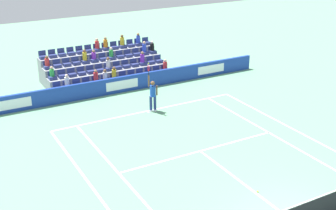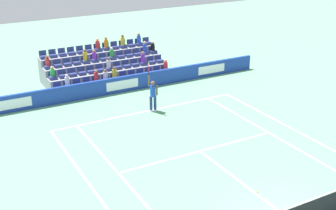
{
  "view_description": "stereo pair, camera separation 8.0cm",
  "coord_description": "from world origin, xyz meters",
  "views": [
    {
      "loc": [
        10.41,
        9.23,
        9.9
      ],
      "look_at": [
        -0.15,
        -9.74,
        1.1
      ],
      "focal_mm": 48.51,
      "sensor_mm": 36.0,
      "label": 1
    },
    {
      "loc": [
        10.34,
        9.27,
        9.9
      ],
      "look_at": [
        -0.15,
        -9.74,
        1.1
      ],
      "focal_mm": 48.51,
      "sensor_mm": 36.0,
      "label": 2
    }
  ],
  "objects": [
    {
      "name": "line_service",
      "position": [
        0.0,
        -6.4,
        0.0
      ],
      "size": [
        8.23,
        0.1,
        0.01
      ],
      "primitive_type": "cube",
      "color": "white",
      "rests_on": "ground"
    },
    {
      "name": "line_singles_sideline_left",
      "position": [
        4.12,
        -5.95,
        0.0
      ],
      "size": [
        0.1,
        11.89,
        0.01
      ],
      "primitive_type": "cube",
      "color": "white",
      "rests_on": "ground"
    },
    {
      "name": "line_doubles_sideline_right",
      "position": [
        -5.49,
        -5.95,
        0.0
      ],
      "size": [
        0.1,
        11.89,
        0.01
      ],
      "primitive_type": "cube",
      "color": "white",
      "rests_on": "ground"
    },
    {
      "name": "line_doubles_sideline_left",
      "position": [
        5.49,
        -5.95,
        0.0
      ],
      "size": [
        0.1,
        11.89,
        0.01
      ],
      "primitive_type": "cube",
      "color": "white",
      "rests_on": "ground"
    },
    {
      "name": "line_baseline",
      "position": [
        0.0,
        -11.89,
        0.0
      ],
      "size": [
        10.97,
        0.1,
        0.01
      ],
      "primitive_type": "cube",
      "color": "white",
      "rests_on": "ground"
    },
    {
      "name": "line_singles_sideline_right",
      "position": [
        -4.12,
        -5.95,
        0.0
      ],
      "size": [
        0.1,
        11.89,
        0.01
      ],
      "primitive_type": "cube",
      "color": "white",
      "rests_on": "ground"
    },
    {
      "name": "stadium_stand",
      "position": [
        -0.01,
        -18.37,
        0.69
      ],
      "size": [
        8.06,
        3.8,
        2.61
      ],
      "color": "gray",
      "rests_on": "ground"
    },
    {
      "name": "loose_tennis_ball",
      "position": [
        -0.1,
        -2.39,
        0.03
      ],
      "size": [
        0.07,
        0.07,
        0.07
      ],
      "primitive_type": "sphere",
      "color": "#D1E533",
      "rests_on": "ground"
    },
    {
      "name": "line_centre_mark",
      "position": [
        0.0,
        -11.79,
        0.0
      ],
      "size": [
        0.1,
        0.2,
        0.01
      ],
      "primitive_type": "cube",
      "color": "white",
      "rests_on": "ground"
    },
    {
      "name": "sponsor_barrier",
      "position": [
        0.0,
        -15.44,
        0.5
      ],
      "size": [
        19.93,
        0.22,
        1.0
      ],
      "color": "#193899",
      "rests_on": "ground"
    },
    {
      "name": "line_centre_service",
      "position": [
        0.0,
        -3.2,
        0.0
      ],
      "size": [
        0.1,
        6.4,
        0.01
      ],
      "primitive_type": "cube",
      "color": "white",
      "rests_on": "ground"
    },
    {
      "name": "tennis_player",
      "position": [
        -0.28,
        -11.74,
        0.99
      ],
      "size": [
        0.52,
        0.39,
        2.85
      ],
      "color": "navy",
      "rests_on": "ground"
    }
  ]
}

